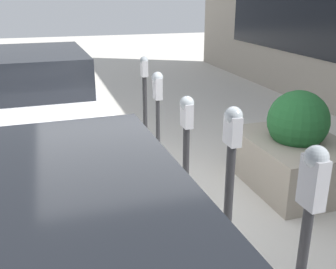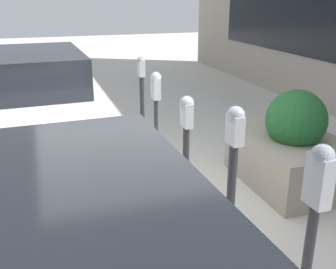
{
  "view_description": "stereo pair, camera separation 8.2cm",
  "coord_description": "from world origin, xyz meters",
  "px_view_note": "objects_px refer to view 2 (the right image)",
  "views": [
    {
      "loc": [
        -3.79,
        1.07,
        2.33
      ],
      "look_at": [
        0.0,
        -0.1,
        0.91
      ],
      "focal_mm": 42.0,
      "sensor_mm": 36.0,
      "label": 1
    },
    {
      "loc": [
        -3.76,
        1.15,
        2.33
      ],
      "look_at": [
        0.0,
        -0.1,
        0.91
      ],
      "focal_mm": 42.0,
      "sensor_mm": 36.0,
      "label": 2
    }
  ],
  "objects_px": {
    "parking_meter_farthest": "(142,89)",
    "planter_box": "(293,149)",
    "parking_meter_second": "(233,166)",
    "parking_meter_nearest": "(313,219)",
    "parking_meter_middle": "(186,133)",
    "parking_meter_fourth": "(156,98)",
    "parked_car_middle": "(26,97)"
  },
  "relations": [
    {
      "from": "planter_box",
      "to": "parked_car_middle",
      "type": "distance_m",
      "value": 4.07
    },
    {
      "from": "parking_meter_second",
      "to": "parking_meter_farthest",
      "type": "distance_m",
      "value": 3.23
    },
    {
      "from": "parking_meter_fourth",
      "to": "parking_meter_farthest",
      "type": "xyz_separation_m",
      "value": [
        1.04,
        -0.08,
        -0.11
      ]
    },
    {
      "from": "parking_meter_nearest",
      "to": "parking_meter_fourth",
      "type": "xyz_separation_m",
      "value": [
        3.2,
        0.03,
        -0.03
      ]
    },
    {
      "from": "parking_meter_nearest",
      "to": "planter_box",
      "type": "xyz_separation_m",
      "value": [
        2.22,
        -1.49,
        -0.58
      ]
    },
    {
      "from": "parking_meter_second",
      "to": "parking_meter_farthest",
      "type": "relative_size",
      "value": 1.05
    },
    {
      "from": "parking_meter_middle",
      "to": "planter_box",
      "type": "height_order",
      "value": "parking_meter_middle"
    },
    {
      "from": "parking_meter_middle",
      "to": "parking_meter_fourth",
      "type": "relative_size",
      "value": 0.96
    },
    {
      "from": "parking_meter_nearest",
      "to": "parked_car_middle",
      "type": "bearing_deg",
      "value": 19.76
    },
    {
      "from": "parking_meter_second",
      "to": "parked_car_middle",
      "type": "bearing_deg",
      "value": 24.34
    },
    {
      "from": "parking_meter_middle",
      "to": "parking_meter_farthest",
      "type": "relative_size",
      "value": 0.93
    },
    {
      "from": "parking_meter_fourth",
      "to": "planter_box",
      "type": "xyz_separation_m",
      "value": [
        -0.98,
        -1.52,
        -0.55
      ]
    },
    {
      "from": "parking_meter_farthest",
      "to": "parked_car_middle",
      "type": "xyz_separation_m",
      "value": [
        0.5,
        1.75,
        -0.12
      ]
    },
    {
      "from": "parking_meter_middle",
      "to": "parking_meter_farthest",
      "type": "xyz_separation_m",
      "value": [
        2.17,
        -0.08,
        0.01
      ]
    },
    {
      "from": "parking_meter_middle",
      "to": "planter_box",
      "type": "xyz_separation_m",
      "value": [
        0.15,
        -1.51,
        -0.44
      ]
    },
    {
      "from": "parking_meter_farthest",
      "to": "planter_box",
      "type": "height_order",
      "value": "parking_meter_farthest"
    },
    {
      "from": "parking_meter_nearest",
      "to": "parked_car_middle",
      "type": "distance_m",
      "value": 5.04
    },
    {
      "from": "parking_meter_fourth",
      "to": "parking_meter_farthest",
      "type": "distance_m",
      "value": 1.05
    },
    {
      "from": "parking_meter_second",
      "to": "planter_box",
      "type": "xyz_separation_m",
      "value": [
        1.21,
        -1.5,
        -0.5
      ]
    },
    {
      "from": "parking_meter_second",
      "to": "parked_car_middle",
      "type": "xyz_separation_m",
      "value": [
        3.72,
        1.68,
        -0.18
      ]
    },
    {
      "from": "parking_meter_nearest",
      "to": "parking_meter_farthest",
      "type": "relative_size",
      "value": 1.08
    },
    {
      "from": "parking_meter_nearest",
      "to": "parking_meter_farthest",
      "type": "bearing_deg",
      "value": -0.66
    },
    {
      "from": "parking_meter_nearest",
      "to": "parking_meter_fourth",
      "type": "distance_m",
      "value": 3.2
    },
    {
      "from": "parking_meter_nearest",
      "to": "parking_meter_middle",
      "type": "relative_size",
      "value": 1.16
    },
    {
      "from": "planter_box",
      "to": "parked_car_middle",
      "type": "relative_size",
      "value": 0.36
    },
    {
      "from": "parking_meter_fourth",
      "to": "parking_meter_farthest",
      "type": "relative_size",
      "value": 0.97
    },
    {
      "from": "parking_meter_middle",
      "to": "parked_car_middle",
      "type": "bearing_deg",
      "value": 32.12
    },
    {
      "from": "parking_meter_second",
      "to": "parking_meter_fourth",
      "type": "distance_m",
      "value": 2.19
    },
    {
      "from": "planter_box",
      "to": "parked_car_middle",
      "type": "height_order",
      "value": "parked_car_middle"
    },
    {
      "from": "parking_meter_second",
      "to": "parking_meter_fourth",
      "type": "xyz_separation_m",
      "value": [
        2.18,
        0.02,
        0.05
      ]
    },
    {
      "from": "parking_meter_middle",
      "to": "parking_meter_nearest",
      "type": "bearing_deg",
      "value": -179.27
    },
    {
      "from": "parking_meter_farthest",
      "to": "parked_car_middle",
      "type": "bearing_deg",
      "value": 74.2
    }
  ]
}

